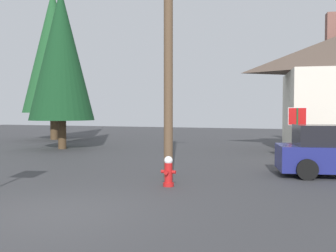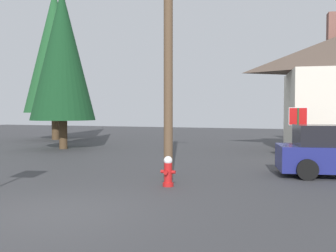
# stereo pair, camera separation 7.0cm
# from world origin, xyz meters

# --- Properties ---
(ground_plane) EXTENTS (80.00, 80.00, 0.10)m
(ground_plane) POSITION_xyz_m (0.00, 0.00, -0.05)
(ground_plane) COLOR #38383A
(fire_hydrant) EXTENTS (0.42, 0.36, 0.84)m
(fire_hydrant) POSITION_xyz_m (1.20, 3.36, 0.41)
(fire_hydrant) COLOR red
(fire_hydrant) RESTS_ON ground
(utility_pole) EXTENTS (1.60, 0.28, 9.08)m
(utility_pole) POSITION_xyz_m (0.72, 4.63, 4.72)
(utility_pole) COLOR brown
(utility_pole) RESTS_ON ground
(stop_sign_far) EXTENTS (0.74, 0.10, 2.23)m
(stop_sign_far) POSITION_xyz_m (4.34, 10.35, 1.59)
(stop_sign_far) COLOR #1E4C28
(stop_sign_far) RESTS_ON ground
(pine_tree_tall_left) EXTENTS (3.53, 3.53, 8.81)m
(pine_tree_tall_left) POSITION_xyz_m (-7.94, 11.07, 5.19)
(pine_tree_tall_left) COLOR #4C3823
(pine_tree_tall_left) RESTS_ON ground
(pine_tree_mid_left) EXTENTS (4.40, 4.40, 10.99)m
(pine_tree_mid_left) POSITION_xyz_m (-12.68, 16.58, 6.47)
(pine_tree_mid_left) COLOR #4C3823
(pine_tree_mid_left) RESTS_ON ground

